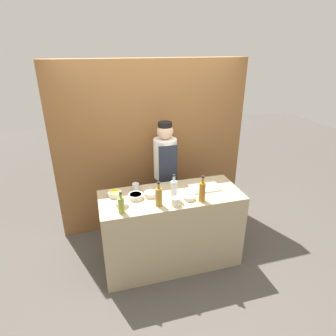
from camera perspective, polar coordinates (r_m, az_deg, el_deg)
name	(u,v)px	position (r m, az deg, el deg)	size (l,w,h in m)	color
ground_plane	(171,259)	(3.82, 0.57, -18.06)	(14.00, 14.00, 0.00)	#4C4742
cabinet_wall	(152,148)	(4.03, -3.28, 4.16)	(2.69, 0.18, 2.40)	brown
counter	(171,229)	(3.52, 0.61, -12.24)	(1.65, 0.67, 0.96)	tan
sauce_bowl_purple	(189,198)	(3.16, 4.33, -6.01)	(0.13, 0.13, 0.04)	silver
sauce_bowl_green	(122,204)	(3.07, -9.39, -7.14)	(0.13, 0.13, 0.05)	silver
sauce_bowl_orange	(136,196)	(3.20, -6.58, -5.67)	(0.17, 0.17, 0.05)	silver
sauce_bowl_yellow	(115,194)	(3.28, -10.79, -5.13)	(0.15, 0.15, 0.06)	silver
sauce_bowl_red	(150,194)	(3.22, -3.60, -5.27)	(0.14, 0.14, 0.05)	silver
cutting_board	(205,188)	(3.43, 7.47, -3.95)	(0.36, 0.24, 0.02)	white
bottle_clear	(174,190)	(3.12, 1.26, -4.41)	(0.07, 0.07, 0.30)	silver
bottle_oil	(121,205)	(2.93, -9.47, -7.39)	(0.07, 0.07, 0.24)	olive
bottle_amber	(202,191)	(3.11, 6.97, -4.72)	(0.07, 0.07, 0.31)	#9E661E
bottle_vinegar	(159,196)	(3.01, -1.89, -5.79)	(0.07, 0.07, 0.28)	olive
cup_cream	(176,202)	(3.04, 1.56, -6.85)	(0.09, 0.09, 0.09)	silver
cup_steel	(136,187)	(3.35, -6.59, -3.85)	(0.08, 0.08, 0.09)	#B7B7BC
chef_center	(165,175)	(3.84, -0.56, -1.43)	(0.31, 0.31, 1.65)	#28282D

